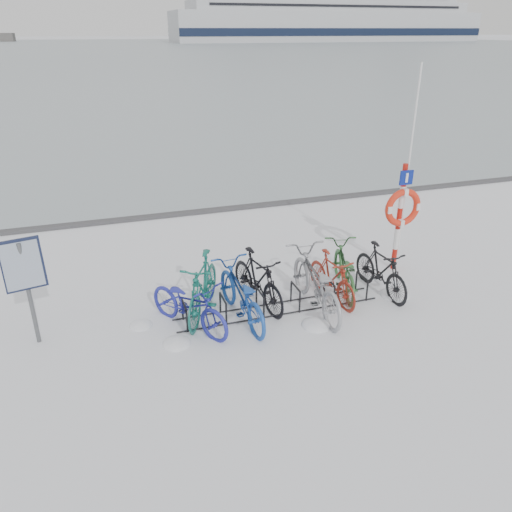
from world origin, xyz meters
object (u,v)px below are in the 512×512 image
object	(u,v)px
info_board	(24,271)
lifebuoy_station	(402,208)
cruise_ferry	(329,11)
bike_rack	(278,301)

from	to	relation	value
info_board	lifebuoy_station	distance (m)	7.45
info_board	lifebuoy_station	size ratio (longest dim) A/B	0.44
info_board	cruise_ferry	bearing A→B (deg)	50.80
lifebuoy_station	info_board	bearing A→B (deg)	-175.50
bike_rack	info_board	size ratio (longest dim) A/B	2.10
bike_rack	cruise_ferry	distance (m)	234.26
bike_rack	info_board	xyz separation A→B (m)	(-4.30, 0.26, 1.19)
cruise_ferry	lifebuoy_station	bearing A→B (deg)	-115.27
lifebuoy_station	cruise_ferry	distance (m)	232.09
bike_rack	cruise_ferry	bearing A→B (deg)	64.12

